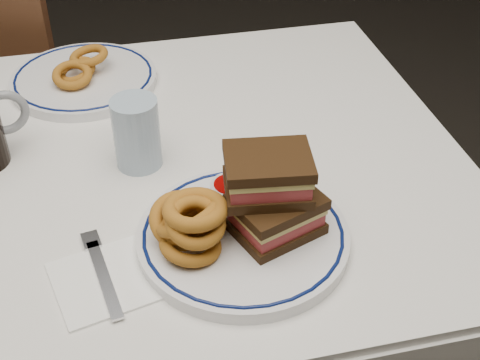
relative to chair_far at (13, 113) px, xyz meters
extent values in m
cube|color=silver|center=(0.18, -0.70, 0.28)|extent=(1.26, 0.86, 0.03)
cylinder|color=#452516|center=(0.72, -0.36, -0.10)|extent=(0.06, 0.06, 0.71)
cube|color=silver|center=(0.81, -0.70, 0.19)|extent=(0.01, 0.86, 0.17)
cube|color=silver|center=(0.18, -0.27, 0.19)|extent=(1.26, 0.01, 0.17)
cube|color=#452516|center=(0.02, 0.06, -0.06)|extent=(0.50, 0.50, 0.04)
cylinder|color=#452516|center=(0.24, 0.16, -0.27)|extent=(0.03, 0.03, 0.38)
cylinder|color=#452516|center=(0.12, -0.15, -0.27)|extent=(0.03, 0.03, 0.38)
cylinder|color=#452516|center=(-0.07, 0.28, -0.27)|extent=(0.03, 0.03, 0.38)
cylinder|color=white|center=(0.40, -0.92, 0.30)|extent=(0.30, 0.30, 0.02)
torus|color=#0A164D|center=(0.40, -0.92, 0.31)|extent=(0.28, 0.28, 0.01)
cube|color=black|center=(0.45, -0.92, 0.32)|extent=(0.14, 0.13, 0.02)
cube|color=#AA3531|center=(0.45, -0.92, 0.34)|extent=(0.13, 0.12, 0.02)
cube|color=tan|center=(0.45, -0.92, 0.35)|extent=(0.13, 0.12, 0.01)
cube|color=black|center=(0.45, -0.92, 0.37)|extent=(0.14, 0.13, 0.02)
cube|color=black|center=(0.44, -0.91, 0.38)|extent=(0.13, 0.11, 0.02)
cube|color=#AA3531|center=(0.44, -0.91, 0.40)|extent=(0.12, 0.10, 0.02)
cube|color=tan|center=(0.44, -0.91, 0.41)|extent=(0.12, 0.10, 0.01)
cube|color=black|center=(0.44, -0.91, 0.42)|extent=(0.13, 0.11, 0.02)
torus|color=brown|center=(0.33, -0.94, 0.33)|extent=(0.09, 0.09, 0.04)
torus|color=brown|center=(0.33, -0.91, 0.34)|extent=(0.11, 0.10, 0.08)
torus|color=brown|center=(0.32, -0.91, 0.34)|extent=(0.10, 0.09, 0.07)
torus|color=brown|center=(0.33, -0.91, 0.36)|extent=(0.11, 0.10, 0.08)
torus|color=brown|center=(0.34, -0.94, 0.36)|extent=(0.08, 0.08, 0.05)
torus|color=brown|center=(0.34, -0.92, 0.38)|extent=(0.09, 0.09, 0.03)
cylinder|color=silver|center=(0.40, -0.85, 0.33)|extent=(0.06, 0.06, 0.03)
cylinder|color=#7E0302|center=(0.40, -0.85, 0.34)|extent=(0.05, 0.05, 0.01)
torus|color=gray|center=(0.08, -0.62, 0.37)|extent=(0.08, 0.03, 0.08)
cylinder|color=#99AFC5|center=(0.28, -0.70, 0.35)|extent=(0.07, 0.07, 0.12)
cylinder|color=white|center=(0.21, -0.42, 0.30)|extent=(0.28, 0.28, 0.02)
torus|color=#0A164D|center=(0.21, -0.42, 0.31)|extent=(0.26, 0.26, 0.01)
torus|color=brown|center=(0.20, -0.41, 0.32)|extent=(0.08, 0.08, 0.05)
torus|color=brown|center=(0.19, -0.44, 0.33)|extent=(0.07, 0.08, 0.03)
torus|color=brown|center=(0.22, -0.39, 0.34)|extent=(0.08, 0.08, 0.03)
cube|color=white|center=(0.21, -0.95, 0.30)|extent=(0.16, 0.16, 0.00)
cube|color=silver|center=(0.21, -0.95, 0.30)|extent=(0.04, 0.15, 0.00)
cube|color=silver|center=(0.20, -0.87, 0.30)|extent=(0.03, 0.04, 0.00)
camera|label=1|loc=(0.25, -1.58, 0.94)|focal=50.00mm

